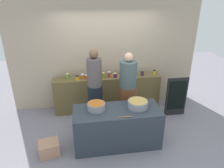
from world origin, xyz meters
TOP-DOWN VIEW (x-y plane):
  - ground at (0.00, 0.00)m, footprint 12.00×12.00m
  - storefront_wall at (0.00, 1.45)m, footprint 4.80×0.12m
  - display_shelf at (0.00, 1.10)m, footprint 2.70×0.36m
  - prep_table at (0.00, -0.30)m, footprint 1.70×0.70m
  - preserve_jar_0 at (-0.98, 1.14)m, footprint 0.09×0.09m
  - preserve_jar_1 at (-0.75, 1.04)m, footprint 0.08×0.08m
  - preserve_jar_2 at (-0.61, 1.15)m, footprint 0.09×0.09m
  - preserve_jar_3 at (-0.51, 1.05)m, footprint 0.08×0.08m
  - preserve_jar_4 at (-0.41, 1.05)m, footprint 0.09×0.09m
  - preserve_jar_5 at (-0.21, 1.09)m, footprint 0.07×0.07m
  - preserve_jar_6 at (-0.11, 1.07)m, footprint 0.08×0.08m
  - preserve_jar_7 at (0.04, 1.10)m, footprint 0.08×0.08m
  - preserve_jar_8 at (0.19, 1.04)m, footprint 0.09×0.09m
  - preserve_jar_9 at (0.42, 1.04)m, footprint 0.09×0.09m
  - preserve_jar_10 at (0.55, 1.07)m, footprint 0.07×0.07m
  - preserve_jar_11 at (0.74, 1.16)m, footprint 0.07×0.07m
  - preserve_jar_12 at (0.89, 1.08)m, footprint 0.09×0.09m
  - preserve_jar_13 at (1.23, 1.13)m, footprint 0.07×0.07m
  - cooking_pot_left at (-0.39, -0.23)m, footprint 0.34×0.34m
  - cooking_pot_center at (0.41, -0.27)m, footprint 0.39×0.39m
  - wooden_spoon at (0.09, -0.58)m, footprint 0.25×0.02m
  - cook_with_tongs at (-0.37, 0.44)m, footprint 0.33×0.33m
  - cook_in_cap at (0.37, 0.41)m, footprint 0.39×0.39m
  - bread_crate at (-1.34, -0.42)m, footprint 0.43×0.39m
  - chalkboard_sign at (1.63, 0.55)m, footprint 0.53×0.05m

SIDE VIEW (x-z plane):
  - ground at x=0.00m, z-range 0.00..0.00m
  - bread_crate at x=-1.34m, z-range 0.00..0.27m
  - prep_table at x=0.00m, z-range 0.00..0.79m
  - display_shelf at x=0.00m, z-range 0.00..0.91m
  - chalkboard_sign at x=1.63m, z-range 0.01..1.01m
  - cook_in_cap at x=0.37m, z-range -0.08..1.63m
  - wooden_spoon at x=0.09m, z-range 0.79..0.81m
  - cook_with_tongs at x=-0.37m, z-range -0.08..1.73m
  - cooking_pot_left at x=-0.39m, z-range 0.79..0.93m
  - cooking_pot_center at x=0.41m, z-range 0.79..0.94m
  - preserve_jar_10 at x=0.55m, z-range 0.91..1.01m
  - preserve_jar_2 at x=-0.61m, z-range 0.91..1.01m
  - preserve_jar_12 at x=0.89m, z-range 0.91..1.01m
  - preserve_jar_1 at x=-0.75m, z-range 0.91..1.01m
  - preserve_jar_5 at x=-0.21m, z-range 0.91..1.02m
  - preserve_jar_13 at x=1.23m, z-range 0.91..1.02m
  - preserve_jar_3 at x=-0.51m, z-range 0.91..1.02m
  - preserve_jar_4 at x=-0.41m, z-range 0.91..1.03m
  - preserve_jar_8 at x=0.19m, z-range 0.91..1.03m
  - preserve_jar_11 at x=0.74m, z-range 0.91..1.03m
  - preserve_jar_9 at x=0.42m, z-range 0.91..1.04m
  - preserve_jar_6 at x=-0.11m, z-range 0.91..1.05m
  - preserve_jar_7 at x=0.04m, z-range 0.91..1.05m
  - preserve_jar_0 at x=-0.98m, z-range 0.91..1.05m
  - storefront_wall at x=0.00m, z-range 0.00..3.00m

